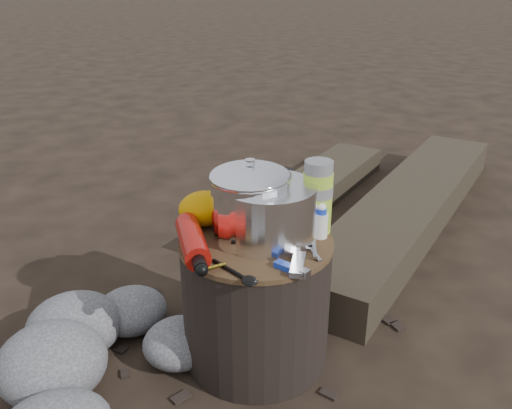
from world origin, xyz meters
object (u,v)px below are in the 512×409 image
object	(u,v)px
camping_pot	(250,202)
thermos	(317,197)
log_main	(409,207)
fuel_bottle	(192,241)
travel_mug	(278,194)
stump	(256,300)

from	to	relation	value
camping_pot	thermos	bearing A→B (deg)	-4.44
log_main	thermos	world-z (taller)	thermos
log_main	fuel_bottle	size ratio (longest dim) A/B	6.82
fuel_bottle	travel_mug	distance (m)	0.32
log_main	camping_pot	size ratio (longest dim) A/B	8.70
stump	camping_pot	bearing A→B (deg)	116.79
log_main	camping_pot	distance (m)	1.18
travel_mug	fuel_bottle	bearing A→B (deg)	-151.57
stump	fuel_bottle	size ratio (longest dim) A/B	1.54
log_main	travel_mug	size ratio (longest dim) A/B	13.62
log_main	fuel_bottle	world-z (taller)	fuel_bottle
camping_pot	travel_mug	xyz separation A→B (m)	(0.12, 0.12, -0.04)
stump	travel_mug	xyz separation A→B (m)	(0.11, 0.14, 0.25)
stump	travel_mug	distance (m)	0.31
fuel_bottle	camping_pot	bearing A→B (deg)	15.51
stump	travel_mug	bearing A→B (deg)	51.23
stump	camping_pot	xyz separation A→B (m)	(-0.01, 0.02, 0.29)
log_main	fuel_bottle	bearing A→B (deg)	-99.41
log_main	travel_mug	distance (m)	1.02
stump	thermos	bearing A→B (deg)	1.71
fuel_bottle	travel_mug	xyz separation A→B (m)	(0.28, 0.15, 0.03)
camping_pot	fuel_bottle	size ratio (longest dim) A/B	0.78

